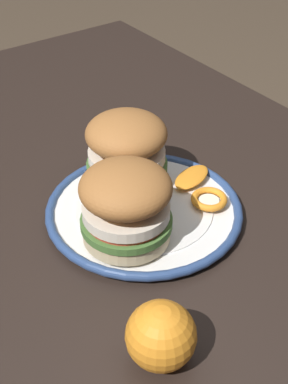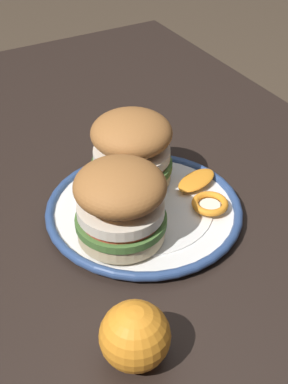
{
  "view_description": "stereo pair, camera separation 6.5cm",
  "coord_description": "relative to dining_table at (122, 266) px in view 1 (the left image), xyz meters",
  "views": [
    {
      "loc": [
        -0.5,
        0.32,
        1.19
      ],
      "look_at": [
        -0.03,
        -0.02,
        0.75
      ],
      "focal_mm": 52.35,
      "sensor_mm": 36.0,
      "label": 1
    },
    {
      "loc": [
        -0.53,
        0.26,
        1.19
      ],
      "look_at": [
        -0.03,
        -0.02,
        0.75
      ],
      "focal_mm": 52.35,
      "sensor_mm": 36.0,
      "label": 2
    }
  ],
  "objects": [
    {
      "name": "sandwich_half_right",
      "position": [
        0.03,
        -0.04,
        0.17
      ],
      "size": [
        0.15,
        0.15,
        0.1
      ],
      "color": "beige",
      "rests_on": "dinner_plate"
    },
    {
      "name": "whole_orange",
      "position": [
        -0.22,
        0.1,
        0.14
      ],
      "size": [
        0.07,
        0.07,
        0.07
      ],
      "primitive_type": "sphere",
      "color": "orange",
      "rests_on": "dining_table"
    },
    {
      "name": "sandwich_half_left",
      "position": [
        -0.06,
        0.03,
        0.17
      ],
      "size": [
        0.15,
        0.15,
        0.1
      ],
      "color": "beige",
      "rests_on": "dinner_plate"
    },
    {
      "name": "orange_peel_curled",
      "position": [
        -0.07,
        -0.09,
        0.13
      ],
      "size": [
        0.07,
        0.07,
        0.01
      ],
      "color": "orange",
      "rests_on": "dinner_plate"
    },
    {
      "name": "orange_peel_strip_long",
      "position": [
        -0.02,
        -0.11,
        0.13
      ],
      "size": [
        0.06,
        0.08,
        0.01
      ],
      "color": "orange",
      "rests_on": "dinner_plate"
    },
    {
      "name": "dinner_plate",
      "position": [
        -0.03,
        -0.02,
        0.12
      ],
      "size": [
        0.26,
        0.26,
        0.02
      ],
      "color": "white",
      "rests_on": "dining_table"
    },
    {
      "name": "dining_table",
      "position": [
        0.0,
        0.0,
        0.0
      ],
      "size": [
        1.19,
        0.8,
        0.71
      ],
      "color": "black",
      "rests_on": "ground"
    }
  ]
}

